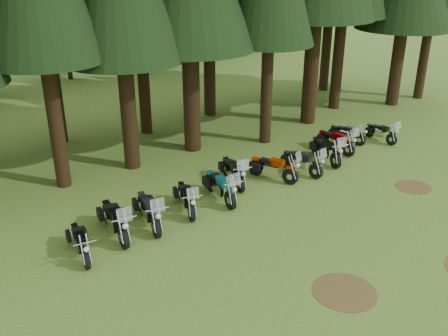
{
  "coord_description": "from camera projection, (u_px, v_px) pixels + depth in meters",
  "views": [
    {
      "loc": [
        -12.74,
        -8.66,
        8.76
      ],
      "look_at": [
        -1.63,
        5.0,
        1.0
      ],
      "focal_mm": 40.0,
      "sensor_mm": 36.0,
      "label": 1
    }
  ],
  "objects": [
    {
      "name": "ground",
      "position": [
        353.0,
        228.0,
        17.04
      ],
      "size": [
        120.0,
        120.0,
        0.0
      ],
      "primitive_type": "plane",
      "color": "#446626",
      "rests_on": "ground"
    },
    {
      "name": "decid_4",
      "position": [
        68.0,
        17.0,
        34.87
      ],
      "size": [
        5.93,
        5.76,
        7.41
      ],
      "color": "#2F1F0F",
      "rests_on": "ground"
    },
    {
      "name": "dirt_patch_0",
      "position": [
        344.0,
        292.0,
        13.88
      ],
      "size": [
        1.8,
        1.8,
        0.01
      ],
      "primitive_type": "cylinder",
      "color": "#4C3D1E",
      "rests_on": "ground"
    },
    {
      "name": "dirt_patch_1",
      "position": [
        413.0,
        187.0,
        19.99
      ],
      "size": [
        1.4,
        1.4,
        0.01
      ],
      "primitive_type": "cylinder",
      "color": "#4C3D1E",
      "rests_on": "ground"
    },
    {
      "name": "motorcycle_0",
      "position": [
        80.0,
        244.0,
        15.35
      ],
      "size": [
        0.57,
        2.06,
        0.85
      ],
      "rotation": [
        0.0,
        0.0,
        -0.21
      ],
      "color": "black",
      "rests_on": "ground"
    },
    {
      "name": "motorcycle_1",
      "position": [
        115.0,
        221.0,
        16.41
      ],
      "size": [
        0.76,
        2.52,
        1.58
      ],
      "rotation": [
        0.0,
        0.0,
        -0.18
      ],
      "color": "black",
      "rests_on": "ground"
    },
    {
      "name": "motorcycle_2",
      "position": [
        149.0,
        212.0,
        17.03
      ],
      "size": [
        0.94,
        2.45,
        1.55
      ],
      "rotation": [
        0.0,
        0.0,
        -0.26
      ],
      "color": "black",
      "rests_on": "ground"
    },
    {
      "name": "motorcycle_3",
      "position": [
        186.0,
        199.0,
        18.0
      ],
      "size": [
        1.09,
        2.18,
        1.41
      ],
      "rotation": [
        0.0,
        0.0,
        -0.38
      ],
      "color": "black",
      "rests_on": "ground"
    },
    {
      "name": "motorcycle_4",
      "position": [
        220.0,
        187.0,
        18.79
      ],
      "size": [
        0.82,
        2.43,
        1.53
      ],
      "rotation": [
        0.0,
        0.0,
        -0.22
      ],
      "color": "black",
      "rests_on": "ground"
    },
    {
      "name": "motorcycle_5",
      "position": [
        233.0,
        172.0,
        20.09
      ],
      "size": [
        1.06,
        2.31,
        1.49
      ],
      "rotation": [
        0.0,
        0.0,
        -0.34
      ],
      "color": "black",
      "rests_on": "ground"
    },
    {
      "name": "motorcycle_6",
      "position": [
        273.0,
        169.0,
        20.44
      ],
      "size": [
        0.98,
        2.31,
        1.47
      ],
      "rotation": [
        0.0,
        0.0,
        0.31
      ],
      "color": "black",
      "rests_on": "ground"
    },
    {
      "name": "motorcycle_7",
      "position": [
        302.0,
        163.0,
        21.05
      ],
      "size": [
        0.49,
        2.24,
        1.41
      ],
      "rotation": [
        0.0,
        0.0,
        0.08
      ],
      "color": "black",
      "rests_on": "ground"
    },
    {
      "name": "motorcycle_8",
      "position": [
        326.0,
        151.0,
        22.22
      ],
      "size": [
        1.05,
        2.37,
        1.52
      ],
      "rotation": [
        0.0,
        0.0,
        -0.33
      ],
      "color": "black",
      "rests_on": "ground"
    },
    {
      "name": "motorcycle_9",
      "position": [
        336.0,
        142.0,
        23.32
      ],
      "size": [
        0.45,
        2.32,
        1.46
      ],
      "rotation": [
        0.0,
        0.0,
        -0.04
      ],
      "color": "black",
      "rests_on": "ground"
    },
    {
      "name": "motorcycle_10",
      "position": [
        347.0,
        134.0,
        24.45
      ],
      "size": [
        0.52,
        1.98,
        0.81
      ],
      "rotation": [
        0.0,
        0.0,
        0.2
      ],
      "color": "black",
      "rests_on": "ground"
    },
    {
      "name": "motorcycle_11",
      "position": [
        381.0,
        133.0,
        24.62
      ],
      "size": [
        0.48,
        2.01,
        1.26
      ],
      "rotation": [
        0.0,
        0.0,
        -0.11
      ],
      "color": "black",
      "rests_on": "ground"
    }
  ]
}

